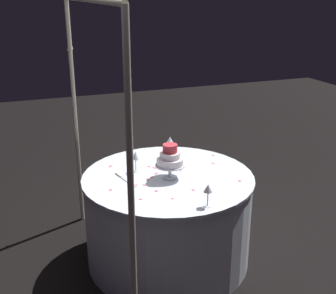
{
  "coord_description": "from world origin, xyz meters",
  "views": [
    {
      "loc": [
        -2.84,
        1.07,
        2.07
      ],
      "look_at": [
        0.0,
        0.0,
        0.96
      ],
      "focal_mm": 46.53,
      "sensor_mm": 36.0,
      "label": 1
    }
  ],
  "objects_px": {
    "wine_glass_2": "(170,140)",
    "cake_knife": "(124,179)",
    "wine_glass_1": "(208,190)",
    "tiered_cake": "(171,159)",
    "main_table": "(168,218)",
    "wine_glass_0": "(136,157)",
    "decorative_arch": "(93,107)"
  },
  "relations": [
    {
      "from": "wine_glass_0",
      "to": "cake_knife",
      "type": "distance_m",
      "value": 0.21
    },
    {
      "from": "main_table",
      "to": "wine_glass_1",
      "type": "height_order",
      "value": "wine_glass_1"
    },
    {
      "from": "decorative_arch",
      "to": "cake_knife",
      "type": "xyz_separation_m",
      "value": [
        0.06,
        -0.21,
        -0.58
      ]
    },
    {
      "from": "wine_glass_0",
      "to": "wine_glass_1",
      "type": "relative_size",
      "value": 1.04
    },
    {
      "from": "main_table",
      "to": "wine_glass_0",
      "type": "xyz_separation_m",
      "value": [
        0.17,
        0.2,
        0.49
      ]
    },
    {
      "from": "wine_glass_0",
      "to": "wine_glass_1",
      "type": "height_order",
      "value": "wine_glass_0"
    },
    {
      "from": "wine_glass_2",
      "to": "cake_knife",
      "type": "xyz_separation_m",
      "value": [
        -0.44,
        0.54,
        -0.09
      ]
    },
    {
      "from": "wine_glass_1",
      "to": "wine_glass_2",
      "type": "xyz_separation_m",
      "value": [
        1.05,
        -0.14,
        -0.02
      ]
    },
    {
      "from": "tiered_cake",
      "to": "wine_glass_2",
      "type": "height_order",
      "value": "tiered_cake"
    },
    {
      "from": "decorative_arch",
      "to": "wine_glass_0",
      "type": "height_order",
      "value": "decorative_arch"
    },
    {
      "from": "wine_glass_0",
      "to": "cake_knife",
      "type": "bearing_deg",
      "value": 132.0
    },
    {
      "from": "main_table",
      "to": "wine_glass_1",
      "type": "xyz_separation_m",
      "value": [
        -0.55,
        -0.07,
        0.48
      ]
    },
    {
      "from": "decorative_arch",
      "to": "wine_glass_2",
      "type": "bearing_deg",
      "value": -56.04
    },
    {
      "from": "cake_knife",
      "to": "decorative_arch",
      "type": "bearing_deg",
      "value": 105.23
    },
    {
      "from": "wine_glass_0",
      "to": "cake_knife",
      "type": "relative_size",
      "value": 0.56
    },
    {
      "from": "wine_glass_0",
      "to": "wine_glass_2",
      "type": "relative_size",
      "value": 1.22
    },
    {
      "from": "wine_glass_0",
      "to": "wine_glass_1",
      "type": "bearing_deg",
      "value": -159.43
    },
    {
      "from": "tiered_cake",
      "to": "cake_knife",
      "type": "bearing_deg",
      "value": 73.24
    },
    {
      "from": "main_table",
      "to": "tiered_cake",
      "type": "xyz_separation_m",
      "value": [
        -0.04,
        -0.0,
        0.52
      ]
    },
    {
      "from": "main_table",
      "to": "cake_knife",
      "type": "distance_m",
      "value": 0.5
    },
    {
      "from": "wine_glass_2",
      "to": "cake_knife",
      "type": "relative_size",
      "value": 0.46
    },
    {
      "from": "main_table",
      "to": "tiered_cake",
      "type": "bearing_deg",
      "value": -174.49
    },
    {
      "from": "wine_glass_0",
      "to": "decorative_arch",
      "type": "bearing_deg",
      "value": 116.97
    },
    {
      "from": "decorative_arch",
      "to": "wine_glass_0",
      "type": "relative_size",
      "value": 12.44
    },
    {
      "from": "wine_glass_1",
      "to": "tiered_cake",
      "type": "bearing_deg",
      "value": 7.21
    },
    {
      "from": "main_table",
      "to": "cake_knife",
      "type": "bearing_deg",
      "value": 79.99
    },
    {
      "from": "tiered_cake",
      "to": "wine_glass_0",
      "type": "distance_m",
      "value": 0.3
    },
    {
      "from": "decorative_arch",
      "to": "wine_glass_1",
      "type": "relative_size",
      "value": 12.98
    },
    {
      "from": "wine_glass_0",
      "to": "main_table",
      "type": "bearing_deg",
      "value": -130.24
    },
    {
      "from": "decorative_arch",
      "to": "cake_knife",
      "type": "bearing_deg",
      "value": -74.77
    },
    {
      "from": "tiered_cake",
      "to": "wine_glass_0",
      "type": "relative_size",
      "value": 1.64
    },
    {
      "from": "tiered_cake",
      "to": "wine_glass_2",
      "type": "relative_size",
      "value": 2.0
    }
  ]
}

